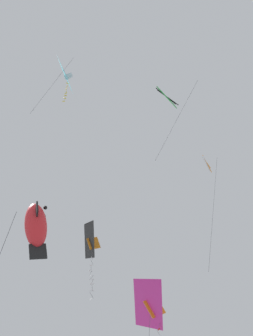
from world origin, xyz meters
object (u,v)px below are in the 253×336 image
object	(u,v)px
kite_delta_highest	(66,76)
kite_delta_far_centre	(149,304)
kite_diamond_low_drifter	(207,164)
kite_delta_mid_left	(90,241)
kite_diamond_near_left	(167,98)
kite_fish_near_right	(36,226)

from	to	relation	value
kite_delta_highest	kite_delta_far_centre	world-z (taller)	kite_delta_highest
kite_diamond_low_drifter	kite_delta_mid_left	size ratio (longest dim) A/B	2.69
kite_diamond_near_left	kite_fish_near_right	bearing A→B (deg)	-32.34
kite_fish_near_right	kite_delta_mid_left	distance (m)	4.28
kite_diamond_near_left	kite_diamond_low_drifter	xyz separation A→B (m)	(1.38, -3.13, -3.98)
kite_delta_far_centre	kite_fish_near_right	bearing A→B (deg)	-45.44
kite_diamond_near_left	kite_delta_mid_left	distance (m)	13.28
kite_diamond_low_drifter	kite_fish_near_right	bearing A→B (deg)	-27.35
kite_delta_far_centre	kite_diamond_low_drifter	bearing A→B (deg)	79.36
kite_diamond_low_drifter	kite_delta_far_centre	bearing A→B (deg)	-64.28
kite_delta_far_centre	kite_delta_mid_left	world-z (taller)	kite_delta_mid_left
kite_diamond_low_drifter	kite_delta_far_centre	size ratio (longest dim) A/B	1.51
kite_diamond_low_drifter	kite_delta_far_centre	distance (m)	10.58
kite_fish_near_right	kite_delta_far_centre	xyz separation A→B (m)	(4.73, -6.26, 0.75)
kite_delta_mid_left	kite_delta_highest	bearing A→B (deg)	-108.70
kite_delta_far_centre	kite_delta_mid_left	xyz separation A→B (m)	(-2.02, 3.58, 1.20)
kite_delta_highest	kite_fish_near_right	size ratio (longest dim) A/B	0.63
kite_diamond_low_drifter	kite_delta_mid_left	world-z (taller)	kite_diamond_low_drifter
kite_fish_near_right	kite_diamond_near_left	bearing A→B (deg)	113.90
kite_delta_highest	kite_delta_mid_left	world-z (taller)	kite_delta_highest
kite_diamond_near_left	kite_delta_mid_left	xyz separation A→B (m)	(0.62, 4.34, -12.53)
kite_fish_near_right	kite_diamond_low_drifter	size ratio (longest dim) A/B	1.04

